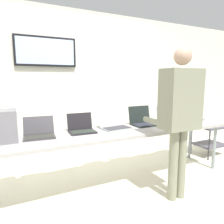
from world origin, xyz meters
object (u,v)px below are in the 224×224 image
at_px(laptop_station_5, 191,116).
at_px(laptop_station_0, 39,132).
at_px(laptop_station_1, 81,128).
at_px(laptop_station_4, 168,119).
at_px(laptop_station_3, 143,121).
at_px(workbench, 120,133).
at_px(person, 179,110).
at_px(storage_cart, 210,135).
at_px(laptop_station_2, 114,124).

bearing_deg(laptop_station_5, laptop_station_0, 179.89).
bearing_deg(laptop_station_1, laptop_station_4, -0.05).
xyz_separation_m(laptop_station_3, laptop_station_5, (0.96, -0.02, -0.01)).
distance_m(workbench, laptop_station_5, 1.42).
bearing_deg(person, storage_cart, 27.61).
distance_m(laptop_station_2, laptop_station_3, 0.49).
relative_size(laptop_station_0, laptop_station_5, 1.12).
bearing_deg(laptop_station_2, laptop_station_1, -179.34).
bearing_deg(laptop_station_5, person, -143.07).
relative_size(laptop_station_0, laptop_station_3, 1.04).
bearing_deg(laptop_station_0, storage_cart, 2.05).
distance_m(laptop_station_1, laptop_station_2, 0.47).
height_order(laptop_station_3, storage_cart, laptop_station_3).
bearing_deg(laptop_station_3, laptop_station_5, -1.33).
xyz_separation_m(laptop_station_4, person, (-0.49, -0.74, 0.27)).
distance_m(laptop_station_3, laptop_station_4, 0.47).
xyz_separation_m(workbench, person, (0.43, -0.62, 0.37)).
height_order(laptop_station_4, person, person).
height_order(laptop_station_0, person, person).
bearing_deg(laptop_station_5, workbench, -175.25).
height_order(laptop_station_2, person, person).
distance_m(laptop_station_0, laptop_station_1, 0.52).
xyz_separation_m(laptop_station_1, laptop_station_5, (1.91, -0.00, -0.00)).
xyz_separation_m(workbench, laptop_station_5, (1.41, 0.12, 0.10)).
bearing_deg(laptop_station_4, person, -123.69).
bearing_deg(laptop_station_4, laptop_station_0, 179.94).
bearing_deg(workbench, storage_cart, 6.42).
xyz_separation_m(workbench, laptop_station_3, (0.46, 0.14, 0.11)).
bearing_deg(laptop_station_1, workbench, -13.70).
bearing_deg(storage_cart, laptop_station_4, -174.37).
bearing_deg(laptop_station_0, laptop_station_2, 0.27).
relative_size(laptop_station_0, person, 0.21).
height_order(laptop_station_0, laptop_station_4, laptop_station_4).
height_order(laptop_station_2, laptop_station_3, laptop_station_3).
relative_size(laptop_station_2, laptop_station_3, 1.12).
bearing_deg(person, laptop_station_3, 87.94).
bearing_deg(laptop_station_3, storage_cart, 3.30).
height_order(laptop_station_1, storage_cart, laptop_station_1).
height_order(laptop_station_4, storage_cart, laptop_station_4).
distance_m(laptop_station_0, laptop_station_2, 0.98).
relative_size(workbench, laptop_station_5, 9.84).
relative_size(laptop_station_1, laptop_station_2, 0.82).
bearing_deg(storage_cart, laptop_station_3, -176.70).
relative_size(laptop_station_1, storage_cart, 0.60).
xyz_separation_m(workbench, laptop_station_1, (-0.50, 0.12, 0.10)).
bearing_deg(workbench, person, -55.24).
xyz_separation_m(laptop_station_0, person, (1.45, -0.74, 0.27)).
relative_size(laptop_station_4, laptop_station_5, 0.91).
height_order(laptop_station_5, storage_cart, laptop_station_5).
height_order(laptop_station_0, storage_cart, laptop_station_0).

